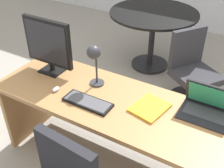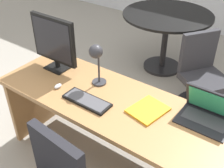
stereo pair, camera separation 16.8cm
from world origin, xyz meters
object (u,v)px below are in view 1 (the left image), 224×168
Objects in this scene: laptop at (208,104)px; desk at (113,116)px; book at (150,108)px; meeting_chair_near at (192,76)px; mouse at (56,89)px; meeting_table at (153,26)px; monitor at (48,44)px; keyboard at (88,102)px; desk_lamp at (94,57)px.

desk is at bearing -166.03° from laptop.
desk is 6.16× the size of book.
meeting_chair_near is (0.31, 1.28, -0.21)m from desk.
mouse is at bearing -162.80° from laptop.
laptop is at bearing 13.97° from desk.
mouse is 1.96m from meeting_table.
meeting_chair_near is (-0.37, 1.11, -0.50)m from laptop.
monitor is at bearing 136.53° from mouse.
mouse is (-0.31, 0.00, 0.01)m from keyboard.
laptop is at bearing -55.69° from meeting_table.
meeting_chair_near reaches higher than desk.
desk is 5.34× the size of laptop.
desk_lamp is 1.18× the size of book.
laptop is 0.42× the size of meeting_chair_near.
meeting_chair_near is at bearing 67.28° from desk_lamp.
meeting_table is 1.36× the size of meeting_chair_near.
meeting_table is at bearing 97.24° from desk_lamp.
keyboard is at bearing -70.48° from desk_lamp.
desk_lamp reaches higher than laptop.
mouse reaches higher than desk.
monitor is at bearing 177.57° from book.
keyboard is at bearing -106.45° from meeting_chair_near.
desk_lamp reaches higher than keyboard.
laptop reaches higher than book.
desk_lamp reaches higher than desk.
meeting_table reaches higher than book.
book is at bearing 22.43° from keyboard.
desk_lamp is (0.23, 0.23, 0.24)m from mouse.
meeting_table reaches higher than mouse.
book is (0.43, 0.18, -0.00)m from keyboard.
desk_lamp is (0.45, 0.01, -0.01)m from monitor.
desk is at bearing 179.78° from book.
keyboard is at bearing -22.15° from monitor.
monitor is 0.57× the size of meeting_chair_near.
monitor is at bearing 176.52° from desk.
meeting_chair_near is (0.74, 1.45, -0.44)m from mouse.
laptop reaches higher than meeting_chair_near.
laptop is (0.68, 0.17, 0.28)m from desk.
desk_lamp is (-0.20, 0.05, 0.47)m from desk.
meeting_chair_near reaches higher than mouse.
laptop reaches higher than mouse.
meeting_table is at bearing 103.23° from desk.
meeting_chair_near is at bearing 62.97° from mouse.
meeting_table is (-0.22, 1.73, -0.41)m from desk_lamp.
meeting_table reaches higher than desk.
mouse is 0.23× the size of book.
monitor is at bearing 157.85° from keyboard.
keyboard is 5.32× the size of mouse.
book is at bearing 13.13° from mouse.
book is 1.93m from meeting_table.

